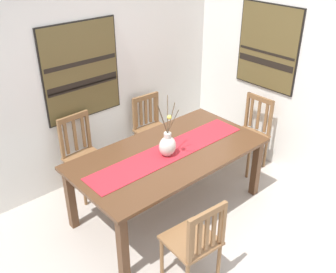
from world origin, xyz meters
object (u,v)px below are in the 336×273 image
chair_0 (195,241)px  chair_2 (250,133)px  centerpiece_vase (168,145)px  chair_3 (152,128)px  painting_on_back_wall (81,71)px  dining_table (169,159)px  painting_on_side_wall (268,47)px  chair_1 (83,155)px

chair_0 → chair_2: (1.90, 0.89, 0.00)m
centerpiece_vase → chair_3: (0.58, 0.97, -0.39)m
chair_0 → painting_on_back_wall: 2.27m
centerpiece_vase → chair_0: 1.06m
dining_table → painting_on_side_wall: painting_on_side_wall is taller
centerpiece_vase → painting_on_side_wall: painting_on_side_wall is taller
chair_1 → chair_2: size_ratio=1.01×
centerpiece_vase → chair_3: bearing=59.0°
dining_table → centerpiece_vase: size_ratio=3.25×
dining_table → centerpiece_vase: bearing=-143.9°
centerpiece_vase → chair_0: bearing=-117.7°
chair_1 → chair_3: bearing=-0.1°
dining_table → chair_0: (-0.51, -0.91, -0.18)m
chair_0 → chair_3: 2.11m
chair_3 → painting_on_side_wall: bearing=-36.7°
dining_table → chair_2: chair_2 is taller
chair_2 → chair_3: bearing=132.2°
chair_2 → painting_on_back_wall: size_ratio=0.86×
painting_on_side_wall → dining_table: bearing=-177.5°
chair_2 → painting_on_side_wall: size_ratio=0.92×
dining_table → painting_on_back_wall: bearing=103.6°
chair_1 → chair_0: bearing=-90.3°
painting_on_side_wall → centerpiece_vase: bearing=-176.2°
dining_table → chair_3: 1.08m
chair_1 → chair_2: 2.11m
chair_1 → chair_3: size_ratio=1.06×
painting_on_back_wall → painting_on_side_wall: size_ratio=1.07×
chair_2 → dining_table: bearing=179.3°
dining_table → chair_1: 1.07m
chair_1 → chair_3: (1.03, -0.00, -0.00)m
chair_3 → painting_on_side_wall: 1.77m
dining_table → chair_2: bearing=-0.7°
dining_table → chair_0: 1.06m
centerpiece_vase → chair_2: 1.49m
chair_2 → chair_3: chair_2 is taller
centerpiece_vase → chair_2: size_ratio=0.67×
chair_2 → painting_on_back_wall: bearing=144.8°
dining_table → painting_on_side_wall: 1.89m
chair_2 → painting_on_side_wall: bearing=17.6°
dining_table → painting_on_back_wall: size_ratio=1.86×
chair_2 → centerpiece_vase: bearing=-179.1°
chair_3 → painting_on_back_wall: size_ratio=0.82×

